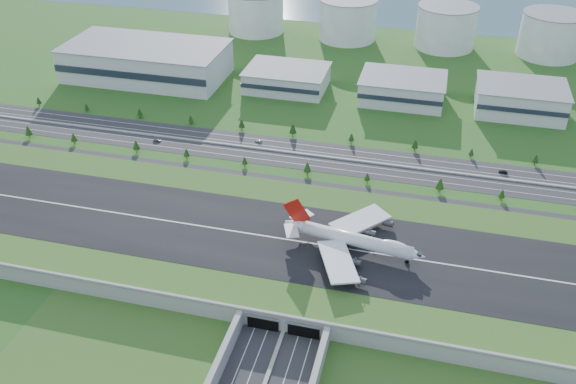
% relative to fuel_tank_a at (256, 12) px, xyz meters
% --- Properties ---
extents(ground, '(1200.00, 1200.00, 0.00)m').
position_rel_fuel_tank_a_xyz_m(ground, '(120.00, -310.00, -17.50)').
color(ground, '#2C571B').
rests_on(ground, ground).
extents(airfield_deck, '(520.00, 100.00, 9.20)m').
position_rel_fuel_tank_a_xyz_m(airfield_deck, '(120.00, -310.09, -13.38)').
color(airfield_deck, gray).
rests_on(airfield_deck, ground).
extents(north_expressway, '(560.00, 36.00, 0.12)m').
position_rel_fuel_tank_a_xyz_m(north_expressway, '(120.00, -215.00, -17.44)').
color(north_expressway, '#28282B').
rests_on(north_expressway, ground).
extents(tree_row, '(502.56, 48.70, 8.48)m').
position_rel_fuel_tank_a_xyz_m(tree_row, '(129.41, -216.23, -12.87)').
color(tree_row, '#3D2819').
rests_on(tree_row, ground).
extents(hangar_west, '(120.00, 60.00, 25.00)m').
position_rel_fuel_tank_a_xyz_m(hangar_west, '(-50.00, -125.00, -5.00)').
color(hangar_west, silver).
rests_on(hangar_west, ground).
extents(hangar_mid_a, '(58.00, 42.00, 15.00)m').
position_rel_fuel_tank_a_xyz_m(hangar_mid_a, '(60.00, -120.00, -10.00)').
color(hangar_mid_a, silver).
rests_on(hangar_mid_a, ground).
extents(hangar_mid_b, '(58.00, 42.00, 17.00)m').
position_rel_fuel_tank_a_xyz_m(hangar_mid_b, '(145.00, -120.00, -9.00)').
color(hangar_mid_b, silver).
rests_on(hangar_mid_b, ground).
extents(hangar_mid_c, '(58.00, 42.00, 19.00)m').
position_rel_fuel_tank_a_xyz_m(hangar_mid_c, '(225.00, -120.00, -8.00)').
color(hangar_mid_c, silver).
rests_on(hangar_mid_c, ground).
extents(fuel_tank_a, '(50.00, 50.00, 35.00)m').
position_rel_fuel_tank_a_xyz_m(fuel_tank_a, '(0.00, 0.00, 0.00)').
color(fuel_tank_a, silver).
rests_on(fuel_tank_a, ground).
extents(fuel_tank_b, '(50.00, 50.00, 35.00)m').
position_rel_fuel_tank_a_xyz_m(fuel_tank_b, '(85.00, 0.00, 0.00)').
color(fuel_tank_b, silver).
rests_on(fuel_tank_b, ground).
extents(fuel_tank_c, '(50.00, 50.00, 35.00)m').
position_rel_fuel_tank_a_xyz_m(fuel_tank_c, '(170.00, 0.00, 0.00)').
color(fuel_tank_c, silver).
rests_on(fuel_tank_c, ground).
extents(fuel_tank_d, '(50.00, 50.00, 35.00)m').
position_rel_fuel_tank_a_xyz_m(fuel_tank_d, '(255.00, 0.00, 0.00)').
color(fuel_tank_d, silver).
rests_on(fuel_tank_d, ground).
extents(boeing_747, '(68.04, 63.87, 21.12)m').
position_rel_fuel_tank_a_xyz_m(boeing_747, '(139.67, -309.50, -3.51)').
color(boeing_747, white).
rests_on(boeing_747, airfield_deck).
extents(car_4, '(5.03, 2.28, 1.67)m').
position_rel_fuel_tank_a_xyz_m(car_4, '(1.21, -221.91, -16.54)').
color(car_4, '#5D5E62').
rests_on(car_4, ground).
extents(car_5, '(5.28, 2.81, 1.65)m').
position_rel_fuel_tank_a_xyz_m(car_5, '(212.07, -207.96, -16.55)').
color(car_5, black).
rests_on(car_5, ground).
extents(car_7, '(5.04, 3.13, 1.36)m').
position_rel_fuel_tank_a_xyz_m(car_7, '(63.61, -206.43, -16.70)').
color(car_7, silver).
rests_on(car_7, ground).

